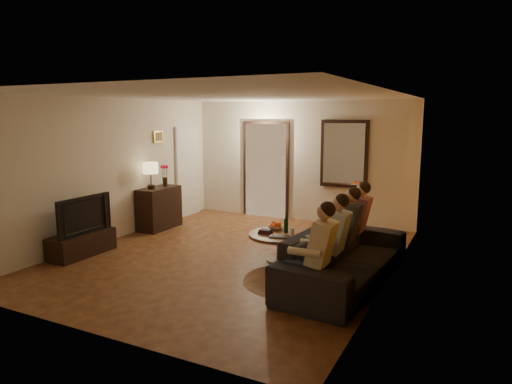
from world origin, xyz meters
The scene contains 33 objects.
floor centered at (0.00, 0.00, 0.00)m, with size 5.00×6.00×0.01m, color #491F13.
ceiling centered at (0.00, 0.00, 2.60)m, with size 5.00×6.00×0.01m, color white.
back_wall centered at (0.00, 3.00, 1.30)m, with size 5.00×0.02×2.60m, color beige.
front_wall centered at (0.00, -3.00, 1.30)m, with size 5.00×0.02×2.60m, color beige.
left_wall centered at (-2.50, 0.00, 1.30)m, with size 0.02×6.00×2.60m, color beige.
right_wall centered at (2.50, 0.00, 1.30)m, with size 0.02×6.00×2.60m, color beige.
orange_accent centered at (2.49, 0.00, 1.30)m, with size 0.01×6.00×2.60m, color orange.
kitchen_doorway centered at (-0.80, 2.98, 1.05)m, with size 1.00×0.06×2.10m, color #FFE0A5.
door_trim centered at (-0.80, 2.97, 1.05)m, with size 1.12×0.04×2.22m, color black.
fridge_glimpse centered at (-0.55, 2.98, 0.90)m, with size 0.45×0.03×1.70m, color silver.
mirror_frame centered at (1.00, 2.96, 1.50)m, with size 1.00×0.05×1.40m, color black.
mirror_glass centered at (1.00, 2.93, 1.50)m, with size 0.86×0.02×1.26m, color white.
white_door centered at (-2.46, 2.30, 1.02)m, with size 0.06×0.85×2.04m, color white.
framed_art centered at (-2.47, 1.30, 1.85)m, with size 0.03×0.28×0.24m, color #B28C33.
art_canvas centered at (-2.46, 1.30, 1.85)m, with size 0.01×0.22×0.18m, color brown.
dresser centered at (-2.25, 0.97, 0.42)m, with size 0.45×0.95×0.85m, color black.
table_lamp centered at (-2.25, 0.75, 1.12)m, with size 0.30×0.30×0.54m, color beige, non-canonical shape.
flower_vase centered at (-2.25, 1.19, 1.07)m, with size 0.14×0.14×0.44m, color red, non-canonical shape.
tv_stand centered at (-2.25, -1.05, 0.19)m, with size 0.45×1.12×0.37m, color black.
tv centered at (-2.25, -1.05, 0.68)m, with size 0.14×1.07×0.62m, color black.
sofa centered at (2.00, -0.36, 0.38)m, with size 1.02×2.60×0.76m, color black.
person_a centered at (1.90, -1.26, 0.60)m, with size 0.60×0.40×1.20m, color tan, non-canonical shape.
person_b centered at (1.90, -0.66, 0.60)m, with size 0.60×0.40×1.20m, color tan, non-canonical shape.
person_c centered at (1.90, -0.06, 0.60)m, with size 0.60×0.40×1.20m, color tan, non-canonical shape.
person_d centered at (1.90, 0.54, 0.60)m, with size 0.60×0.40×1.20m, color tan, non-canonical shape.
dog centered at (1.26, 0.36, 0.28)m, with size 0.56×0.24×0.56m, color #B17951, non-canonical shape.
coffee_table centered at (0.82, 0.14, 0.23)m, with size 1.01×1.01×0.45m, color #5A2C1B.
bowl centered at (0.64, 0.36, 0.48)m, with size 0.26×0.26×0.06m, color white.
oranges centered at (0.64, 0.36, 0.55)m, with size 0.20×0.20×0.08m, color #FF5315, non-canonical shape.
wine_bottle centered at (0.87, 0.24, 0.60)m, with size 0.07×0.07×0.31m, color black, non-canonical shape.
wine_glass centered at (1.00, 0.19, 0.50)m, with size 0.06×0.06×0.10m, color silver.
book_stack centered at (0.60, 0.04, 0.48)m, with size 0.20×0.15×0.07m, color black, non-canonical shape.
laptop centered at (0.92, -0.14, 0.46)m, with size 0.33×0.21×0.03m, color black.
Camera 1 is at (3.60, -6.26, 2.29)m, focal length 32.00 mm.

